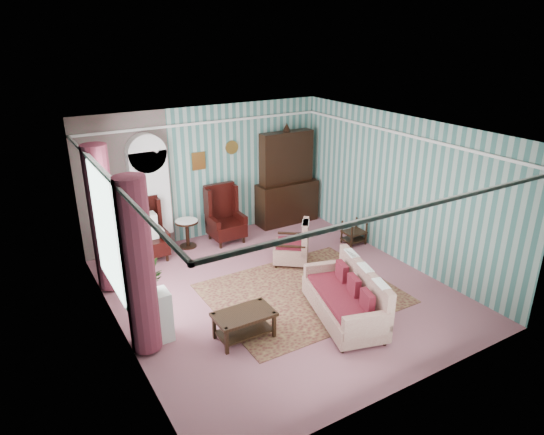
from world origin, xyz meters
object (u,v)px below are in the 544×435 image
nest_table (354,232)px  bookcase (151,200)px  sofa (344,289)px  coffee_table (244,325)px  wingback_left (147,231)px  plant_stand (152,318)px  dresser_hutch (287,175)px  seated_woman (147,232)px  floral_armchair (291,241)px  wingback_right (226,215)px  round_side_table (187,234)px

nest_table → bookcase: bearing=153.1°
sofa → coffee_table: sofa is taller
bookcase → wingback_left: (-0.25, -0.39, -0.50)m
bookcase → plant_stand: size_ratio=2.80×
dresser_hutch → seated_woman: size_ratio=2.00×
dresser_hutch → sofa: 4.34m
nest_table → floral_armchair: floral_armchair is taller
bookcase → nest_table: bearing=-26.9°
seated_woman → nest_table: (4.07, -1.55, -0.32)m
dresser_hutch → wingback_left: dresser_hutch is taller
bookcase → seated_woman: bearing=-122.7°
nest_table → seated_woman: bearing=159.2°
nest_table → coffee_table: size_ratio=0.60×
dresser_hutch → wingback_right: (-1.75, -0.27, -0.55)m
coffee_table → nest_table: bearing=26.6°
bookcase → wingback_left: bearing=-122.7°
wingback_left → nest_table: (4.07, -1.55, -0.35)m
dresser_hutch → wingback_left: (-3.50, -0.27, -0.55)m
plant_stand → coffee_table: (1.21, -0.64, -0.18)m
dresser_hutch → plant_stand: (-4.30, -3.02, -0.78)m
dresser_hutch → seated_woman: (-3.50, -0.27, -0.59)m
wingback_right → sofa: (0.26, -3.76, -0.08)m
dresser_hutch → nest_table: 2.11m
dresser_hutch → wingback_right: bearing=-171.2°
dresser_hutch → coffee_table: 4.89m
dresser_hutch → coffee_table: dresser_hutch is taller
bookcase → wingback_right: (1.50, -0.39, -0.50)m
wingback_left → round_side_table: bearing=9.5°
dresser_hutch → round_side_table: bearing=-177.4°
bookcase → sofa: size_ratio=1.23×
wingback_right → round_side_table: wingback_right is taller
dresser_hutch → seated_woman: bearing=-175.6°
round_side_table → nest_table: bearing=-28.2°
bookcase → wingback_right: bearing=-14.6°
wingback_right → plant_stand: wingback_right is taller
nest_table → coffee_table: 4.10m
round_side_table → sofa: 4.07m
dresser_hutch → round_side_table: dresser_hutch is taller
seated_woman → round_side_table: bearing=9.5°
floral_armchair → coffee_table: (-1.99, -1.76, -0.25)m
wingback_left → seated_woman: 0.04m
bookcase → nest_table: bookcase is taller
plant_stand → floral_armchair: 3.38m
plant_stand → seated_woman: bearing=73.8°
round_side_table → nest_table: round_side_table is taller
sofa → coffee_table: 1.68m
bookcase → nest_table: 4.37m
wingback_left → floral_armchair: bearing=-34.2°
bookcase → coffee_table: 3.89m
seated_woman → bookcase: bearing=57.3°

